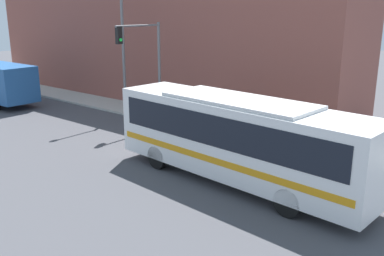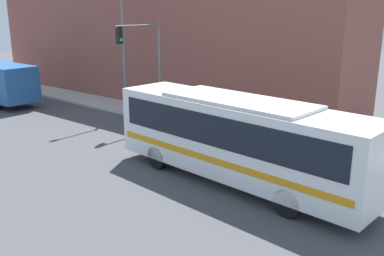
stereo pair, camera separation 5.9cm
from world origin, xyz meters
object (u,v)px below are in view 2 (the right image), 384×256
Objects in this scene: fire_hydrant at (274,134)px; street_lamp at (119,35)px; parking_meter at (206,111)px; city_bus at (237,135)px; pedestrian_near_corner at (274,119)px; traffic_light_pole at (146,55)px.

street_lamp is (-0.13, 10.89, 4.35)m from fire_hydrant.
parking_meter is at bearing -88.92° from street_lamp.
pedestrian_near_corner is (6.32, 1.89, -0.93)m from city_bus.
traffic_light_pole is (4.21, 8.96, 2.04)m from city_bus.
street_lamp is at bearing 91.08° from parking_meter.
pedestrian_near_corner is (1.17, 0.64, 0.44)m from fire_hydrant.
pedestrian_near_corner is at bearing -82.80° from street_lamp.
city_bus is 6.66m from pedestrian_near_corner.
traffic_light_pole is (-0.94, 7.72, 3.41)m from fire_hydrant.
parking_meter is 3.71m from pedestrian_near_corner.
city_bus reaches higher than pedestrian_near_corner.
traffic_light_pole reaches higher than fire_hydrant.
parking_meter is 7.72m from street_lamp.
fire_hydrant is at bearing 18.28° from city_bus.
parking_meter is (5.15, 5.40, -0.80)m from city_bus.
street_lamp is (-0.13, 6.73, 3.78)m from parking_meter.
parking_meter is (0.94, -3.56, -2.84)m from traffic_light_pole.
pedestrian_near_corner is at bearing 21.30° from city_bus.
street_lamp reaches higher than pedestrian_near_corner.
city_bus is at bearing -112.48° from street_lamp.
city_bus is 7.51m from parking_meter.
street_lamp reaches higher than parking_meter.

